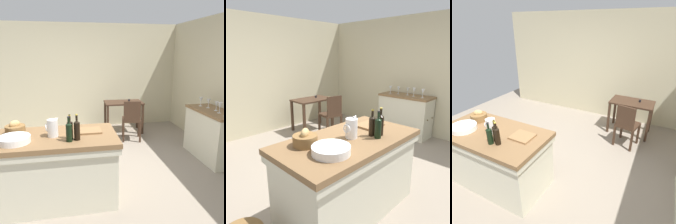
# 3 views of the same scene
# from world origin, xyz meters

# --- Properties ---
(ground_plane) EXTENTS (6.76, 6.76, 0.00)m
(ground_plane) POSITION_xyz_m (0.00, 0.00, 0.00)
(ground_plane) COLOR gray
(wall_back) EXTENTS (5.32, 0.12, 2.60)m
(wall_back) POSITION_xyz_m (0.00, 2.60, 1.30)
(wall_back) COLOR beige
(wall_back) RESTS_ON ground
(island_table) EXTENTS (1.63, 0.86, 0.89)m
(island_table) POSITION_xyz_m (-0.50, -0.60, 0.48)
(island_table) COLOR brown
(island_table) RESTS_ON ground
(writing_desk) EXTENTS (0.92, 0.59, 0.80)m
(writing_desk) POSITION_xyz_m (1.03, 1.93, 0.63)
(writing_desk) COLOR #3D281C
(writing_desk) RESTS_ON ground
(wooden_chair) EXTENTS (0.47, 0.47, 0.91)m
(wooden_chair) POSITION_xyz_m (1.07, 1.31, 0.49)
(wooden_chair) COLOR #3D281C
(wooden_chair) RESTS_ON ground
(pitcher) EXTENTS (0.17, 0.13, 0.26)m
(pitcher) POSITION_xyz_m (-0.48, -0.61, 1.00)
(pitcher) COLOR white
(pitcher) RESTS_ON island_table
(wash_bowl) EXTENTS (0.36, 0.36, 0.08)m
(wash_bowl) POSITION_xyz_m (-0.90, -0.74, 0.93)
(wash_bowl) COLOR white
(wash_bowl) RESTS_ON island_table
(bread_basket) EXTENTS (0.25, 0.25, 0.18)m
(bread_basket) POSITION_xyz_m (-0.95, -0.43, 0.95)
(bread_basket) COLOR brown
(bread_basket) RESTS_ON island_table
(cutting_board) EXTENTS (0.30, 0.26, 0.02)m
(cutting_board) POSITION_xyz_m (-0.01, -0.51, 0.90)
(cutting_board) COLOR olive
(cutting_board) RESTS_ON island_table
(wine_bottle_dark) EXTENTS (0.07, 0.07, 0.32)m
(wine_bottle_dark) POSITION_xyz_m (-0.18, -0.78, 1.02)
(wine_bottle_dark) COLOR black
(wine_bottle_dark) RESTS_ON island_table
(wine_bottle_amber) EXTENTS (0.07, 0.07, 0.30)m
(wine_bottle_amber) POSITION_xyz_m (-0.27, -0.73, 1.01)
(wine_bottle_amber) COLOR black
(wine_bottle_amber) RESTS_ON island_table
(wine_bottle_green) EXTENTS (0.07, 0.07, 0.30)m
(wine_bottle_green) POSITION_xyz_m (-0.28, -0.82, 1.01)
(wine_bottle_green) COLOR black
(wine_bottle_green) RESTS_ON island_table
(wicker_hamper) EXTENTS (0.35, 0.35, 0.33)m
(wicker_hamper) POSITION_xyz_m (-1.65, -0.44, 0.17)
(wicker_hamper) COLOR brown
(wicker_hamper) RESTS_ON ground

